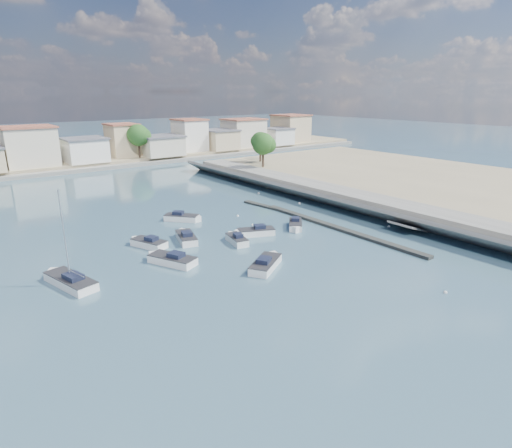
{
  "coord_description": "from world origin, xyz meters",
  "views": [
    {
      "loc": [
        -32.34,
        -24.59,
        16.62
      ],
      "look_at": [
        -2.53,
        14.33,
        1.4
      ],
      "focal_mm": 30.0,
      "sensor_mm": 36.0,
      "label": 1
    }
  ],
  "objects_px": {
    "motorboat_g": "(183,218)",
    "sailboat": "(69,280)",
    "motorboat_a": "(170,260)",
    "motorboat_h": "(266,264)",
    "motorboat_b": "(236,240)",
    "motorboat_f": "(148,243)",
    "motorboat_c": "(254,232)",
    "motorboat_d": "(295,225)",
    "motorboat_e": "(186,237)"
  },
  "relations": [
    {
      "from": "motorboat_f",
      "to": "motorboat_h",
      "type": "height_order",
      "value": "same"
    },
    {
      "from": "motorboat_e",
      "to": "motorboat_g",
      "type": "bearing_deg",
      "value": 63.82
    },
    {
      "from": "motorboat_f",
      "to": "motorboat_h",
      "type": "relative_size",
      "value": 0.92
    },
    {
      "from": "motorboat_f",
      "to": "motorboat_g",
      "type": "height_order",
      "value": "same"
    },
    {
      "from": "motorboat_a",
      "to": "motorboat_h",
      "type": "height_order",
      "value": "same"
    },
    {
      "from": "motorboat_g",
      "to": "motorboat_h",
      "type": "bearing_deg",
      "value": -93.41
    },
    {
      "from": "motorboat_c",
      "to": "motorboat_d",
      "type": "xyz_separation_m",
      "value": [
        5.83,
        -0.99,
        -0.0
      ]
    },
    {
      "from": "motorboat_g",
      "to": "sailboat",
      "type": "height_order",
      "value": "sailboat"
    },
    {
      "from": "motorboat_a",
      "to": "motorboat_f",
      "type": "xyz_separation_m",
      "value": [
        0.21,
        6.04,
        -0.0
      ]
    },
    {
      "from": "motorboat_e",
      "to": "motorboat_g",
      "type": "distance_m",
      "value": 8.16
    },
    {
      "from": "motorboat_a",
      "to": "motorboat_g",
      "type": "relative_size",
      "value": 1.21
    },
    {
      "from": "motorboat_a",
      "to": "motorboat_h",
      "type": "distance_m",
      "value": 9.74
    },
    {
      "from": "motorboat_a",
      "to": "motorboat_h",
      "type": "relative_size",
      "value": 1.07
    },
    {
      "from": "motorboat_a",
      "to": "motorboat_c",
      "type": "bearing_deg",
      "value": 8.79
    },
    {
      "from": "motorboat_b",
      "to": "motorboat_d",
      "type": "distance_m",
      "value": 9.09
    },
    {
      "from": "motorboat_c",
      "to": "motorboat_h",
      "type": "bearing_deg",
      "value": -120.32
    },
    {
      "from": "motorboat_e",
      "to": "motorboat_h",
      "type": "height_order",
      "value": "same"
    },
    {
      "from": "motorboat_d",
      "to": "motorboat_e",
      "type": "relative_size",
      "value": 0.77
    },
    {
      "from": "motorboat_f",
      "to": "sailboat",
      "type": "height_order",
      "value": "sailboat"
    },
    {
      "from": "motorboat_a",
      "to": "motorboat_c",
      "type": "relative_size",
      "value": 1.13
    },
    {
      "from": "motorboat_a",
      "to": "motorboat_d",
      "type": "height_order",
      "value": "same"
    },
    {
      "from": "motorboat_c",
      "to": "motorboat_h",
      "type": "relative_size",
      "value": 0.95
    },
    {
      "from": "motorboat_a",
      "to": "motorboat_f",
      "type": "bearing_deg",
      "value": 88.0
    },
    {
      "from": "motorboat_b",
      "to": "motorboat_f",
      "type": "bearing_deg",
      "value": 149.58
    },
    {
      "from": "motorboat_f",
      "to": "motorboat_h",
      "type": "bearing_deg",
      "value": -61.89
    },
    {
      "from": "motorboat_b",
      "to": "motorboat_c",
      "type": "height_order",
      "value": "same"
    },
    {
      "from": "motorboat_h",
      "to": "sailboat",
      "type": "distance_m",
      "value": 18.25
    },
    {
      "from": "motorboat_a",
      "to": "motorboat_e",
      "type": "bearing_deg",
      "value": 48.52
    },
    {
      "from": "motorboat_e",
      "to": "motorboat_g",
      "type": "xyz_separation_m",
      "value": [
        3.6,
        7.32,
        0.0
      ]
    },
    {
      "from": "motorboat_a",
      "to": "motorboat_c",
      "type": "height_order",
      "value": "same"
    },
    {
      "from": "motorboat_e",
      "to": "motorboat_f",
      "type": "relative_size",
      "value": 1.08
    },
    {
      "from": "motorboat_b",
      "to": "motorboat_h",
      "type": "distance_m",
      "value": 7.93
    },
    {
      "from": "motorboat_g",
      "to": "motorboat_h",
      "type": "height_order",
      "value": "same"
    },
    {
      "from": "motorboat_a",
      "to": "motorboat_e",
      "type": "relative_size",
      "value": 1.07
    },
    {
      "from": "motorboat_d",
      "to": "motorboat_g",
      "type": "relative_size",
      "value": 0.87
    },
    {
      "from": "motorboat_c",
      "to": "motorboat_e",
      "type": "bearing_deg",
      "value": 156.05
    },
    {
      "from": "motorboat_h",
      "to": "motorboat_a",
      "type": "bearing_deg",
      "value": 136.27
    },
    {
      "from": "motorboat_f",
      "to": "motorboat_g",
      "type": "relative_size",
      "value": 1.05
    },
    {
      "from": "motorboat_f",
      "to": "motorboat_a",
      "type": "bearing_deg",
      "value": -92.0
    },
    {
      "from": "motorboat_a",
      "to": "motorboat_f",
      "type": "distance_m",
      "value": 6.05
    },
    {
      "from": "motorboat_c",
      "to": "motorboat_h",
      "type": "height_order",
      "value": "same"
    },
    {
      "from": "motorboat_a",
      "to": "motorboat_b",
      "type": "height_order",
      "value": "same"
    },
    {
      "from": "motorboat_f",
      "to": "sailboat",
      "type": "relative_size",
      "value": 0.52
    },
    {
      "from": "motorboat_g",
      "to": "sailboat",
      "type": "relative_size",
      "value": 0.5
    },
    {
      "from": "motorboat_b",
      "to": "motorboat_h",
      "type": "xyz_separation_m",
      "value": [
        -1.77,
        -7.73,
        0.0
      ]
    },
    {
      "from": "motorboat_e",
      "to": "sailboat",
      "type": "bearing_deg",
      "value": -163.29
    },
    {
      "from": "motorboat_h",
      "to": "motorboat_g",
      "type": "bearing_deg",
      "value": 86.59
    },
    {
      "from": "motorboat_b",
      "to": "sailboat",
      "type": "bearing_deg",
      "value": -179.85
    },
    {
      "from": "motorboat_e",
      "to": "motorboat_d",
      "type": "bearing_deg",
      "value": -17.94
    },
    {
      "from": "motorboat_h",
      "to": "sailboat",
      "type": "height_order",
      "value": "sailboat"
    }
  ]
}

